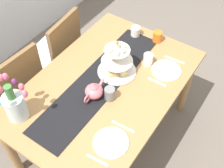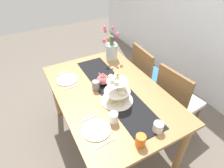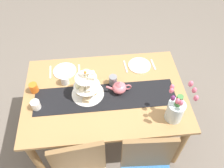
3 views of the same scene
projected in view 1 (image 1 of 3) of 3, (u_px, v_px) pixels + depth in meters
name	position (u px, v px, depth m)	size (l,w,h in m)	color
ground_plane	(106.00, 136.00, 2.73)	(8.00, 8.00, 0.00)	#6B6056
dining_table	(105.00, 93.00, 2.25)	(1.51, 0.99, 0.73)	#A37747
chair_left	(16.00, 87.00, 2.46)	(0.44, 0.44, 0.91)	brown
chair_right	(58.00, 52.00, 2.75)	(0.46, 0.46, 0.91)	brown
table_runner	(99.00, 81.00, 2.19)	(1.30, 0.30, 0.00)	black
tiered_cake_stand	(117.00, 62.00, 2.19)	(0.30, 0.30, 0.30)	beige
teapot	(94.00, 91.00, 2.06)	(0.24, 0.13, 0.14)	#D66B75
tulip_vase	(14.00, 104.00, 1.89)	(0.20, 0.22, 0.41)	silver
cream_jug	(136.00, 31.00, 2.52)	(0.08, 0.08, 0.09)	white
dinner_plate_left	(111.00, 143.00, 1.85)	(0.23, 0.23, 0.01)	white
fork_left	(97.00, 160.00, 1.77)	(0.02, 0.15, 0.01)	silver
knife_left	(123.00, 127.00, 1.93)	(0.01, 0.17, 0.01)	silver
dinner_plate_right	(166.00, 70.00, 2.27)	(0.23, 0.23, 0.01)	white
fork_right	(157.00, 82.00, 2.19)	(0.02, 0.15, 0.01)	silver
knife_right	(174.00, 60.00, 2.35)	(0.01, 0.17, 0.01)	silver
mug_grey	(110.00, 94.00, 2.05)	(0.08, 0.08, 0.10)	slate
mug_white_text	(148.00, 59.00, 2.29)	(0.08, 0.08, 0.10)	white
mug_orange	(157.00, 37.00, 2.47)	(0.08, 0.08, 0.10)	orange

